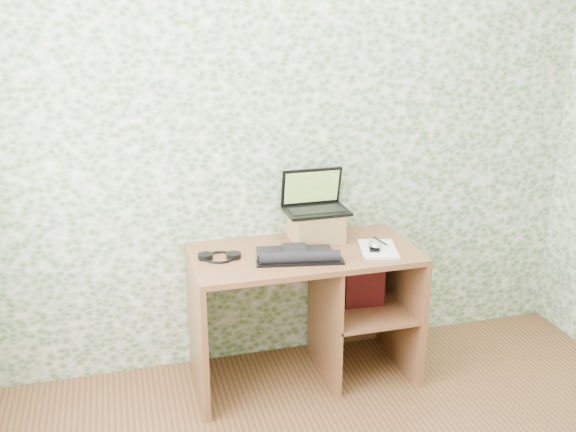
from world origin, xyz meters
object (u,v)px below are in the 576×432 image
object	(u,v)px
desk	(316,293)
laptop	(314,201)
riser	(316,226)
notepad	(378,249)
keyboard	(297,255)

from	to	relation	value
desk	laptop	xyz separation A→B (m)	(0.03, 0.15, 0.49)
riser	notepad	world-z (taller)	riser
keyboard	notepad	world-z (taller)	keyboard
keyboard	laptop	bearing A→B (deg)	66.87
desk	riser	distance (m)	0.37
desk	riser	size ratio (longest dim) A/B	4.43
desk	riser	bearing A→B (deg)	73.81
keyboard	notepad	distance (m)	0.45
desk	keyboard	size ratio (longest dim) A/B	2.64
desk	riser	xyz separation A→B (m)	(0.03, 0.12, 0.35)
desk	keyboard	xyz separation A→B (m)	(-0.14, -0.12, 0.29)
laptop	notepad	world-z (taller)	laptop
laptop	notepad	size ratio (longest dim) A/B	1.29
riser	keyboard	distance (m)	0.30
riser	desk	bearing A→B (deg)	-106.19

